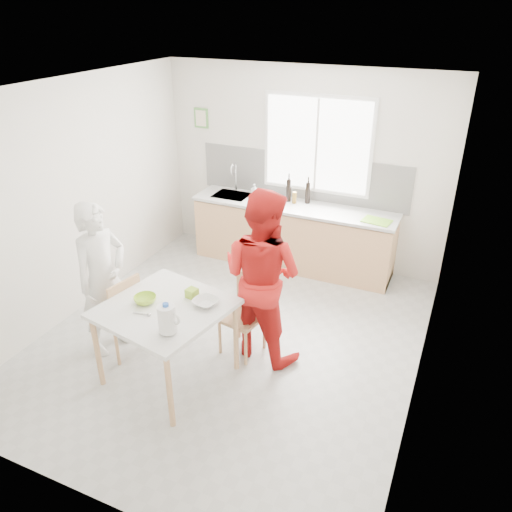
{
  "coord_description": "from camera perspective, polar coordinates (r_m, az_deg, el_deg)",
  "views": [
    {
      "loc": [
        2.11,
        -4.08,
        3.41
      ],
      "look_at": [
        0.21,
        0.2,
        1.0
      ],
      "focal_mm": 35.0,
      "sensor_mm": 36.0,
      "label": 1
    }
  ],
  "objects": [
    {
      "name": "chair_left",
      "position": [
        5.42,
        -15.31,
        -6.23
      ],
      "size": [
        0.5,
        0.5,
        0.92
      ],
      "rotation": [
        0.0,
        0.0,
        -1.76
      ],
      "color": "tan",
      "rests_on": "ground"
    },
    {
      "name": "milk_jug",
      "position": [
        4.36,
        -10.11,
        -7.04
      ],
      "size": [
        0.22,
        0.16,
        0.28
      ],
      "rotation": [
        0.0,
        0.0,
        -0.19
      ],
      "color": "white",
      "rests_on": "dining_table"
    },
    {
      "name": "window",
      "position": [
        6.81,
        7.0,
        12.5
      ],
      "size": [
        1.5,
        0.06,
        1.3
      ],
      "color": "white",
      "rests_on": "room_shell"
    },
    {
      "name": "spoon",
      "position": [
        4.73,
        -13.0,
        -6.45
      ],
      "size": [
        0.16,
        0.04,
        0.01
      ],
      "primitive_type": "cylinder",
      "rotation": [
        0.0,
        1.57,
        0.16
      ],
      "color": "#A5A5AA",
      "rests_on": "dining_table"
    },
    {
      "name": "green_box",
      "position": [
        4.89,
        -7.34,
        -4.22
      ],
      "size": [
        0.12,
        0.12,
        0.09
      ],
      "primitive_type": "cube",
      "rotation": [
        0.0,
        0.0,
        -0.19
      ],
      "color": "#8DB72A",
      "rests_on": "dining_table"
    },
    {
      "name": "bowl_green",
      "position": [
        4.88,
        -12.55,
        -4.87
      ],
      "size": [
        0.25,
        0.25,
        0.07
      ],
      "primitive_type": "imported",
      "rotation": [
        0.0,
        0.0,
        -0.19
      ],
      "color": "#A5D832",
      "rests_on": "dining_table"
    },
    {
      "name": "person_red",
      "position": [
        5.04,
        0.71,
        -2.27
      ],
      "size": [
        1.02,
        0.86,
        1.85
      ],
      "primitive_type": "imported",
      "rotation": [
        0.0,
        0.0,
        2.95
      ],
      "color": "red",
      "rests_on": "ground"
    },
    {
      "name": "kitchen_counter",
      "position": [
        7.05,
        4.16,
        2.07
      ],
      "size": [
        2.84,
        0.64,
        1.37
      ],
      "color": "tan",
      "rests_on": "ground"
    },
    {
      "name": "person_white",
      "position": [
        5.39,
        -17.12,
        -2.55
      ],
      "size": [
        0.51,
        0.68,
        1.68
      ],
      "primitive_type": "imported",
      "rotation": [
        0.0,
        0.0,
        1.38
      ],
      "color": "white",
      "rests_on": "ground"
    },
    {
      "name": "cutting_board",
      "position": [
        6.48,
        13.63,
        3.92
      ],
      "size": [
        0.39,
        0.3,
        0.01
      ],
      "primitive_type": "cube",
      "rotation": [
        0.0,
        0.0,
        -0.16
      ],
      "color": "#85D531",
      "rests_on": "kitchen_counter"
    },
    {
      "name": "soap_bottle",
      "position": [
        7.11,
        -0.16,
        7.52
      ],
      "size": [
        0.09,
        0.09,
        0.18
      ],
      "primitive_type": "imported",
      "rotation": [
        0.0,
        0.0,
        -0.11
      ],
      "color": "#999999",
      "rests_on": "kitchen_counter"
    },
    {
      "name": "picture_frame",
      "position": [
        7.45,
        -6.29,
        15.39
      ],
      "size": [
        0.22,
        0.03,
        0.28
      ],
      "color": "#589D47",
      "rests_on": "room_shell"
    },
    {
      "name": "dining_table",
      "position": [
        4.85,
        -10.34,
        -6.57
      ],
      "size": [
        1.27,
        1.27,
        0.83
      ],
      "rotation": [
        0.0,
        0.0,
        -0.19
      ],
      "color": "silver",
      "rests_on": "ground"
    },
    {
      "name": "bowl_white",
      "position": [
        4.76,
        -5.76,
        -5.28
      ],
      "size": [
        0.28,
        0.28,
        0.06
      ],
      "primitive_type": "imported",
      "rotation": [
        0.0,
        0.0,
        -0.19
      ],
      "color": "silver",
      "rests_on": "dining_table"
    },
    {
      "name": "wine_bottle_a",
      "position": [
        6.93,
        3.75,
        7.53
      ],
      "size": [
        0.07,
        0.07,
        0.32
      ],
      "primitive_type": "cylinder",
      "color": "black",
      "rests_on": "kitchen_counter"
    },
    {
      "name": "wine_bottle_b",
      "position": [
        6.88,
        5.94,
        7.22
      ],
      "size": [
        0.07,
        0.07,
        0.3
      ],
      "primitive_type": "cylinder",
      "color": "black",
      "rests_on": "kitchen_counter"
    },
    {
      "name": "ground",
      "position": [
        5.72,
        -2.8,
        -9.39
      ],
      "size": [
        4.5,
        4.5,
        0.0
      ],
      "primitive_type": "plane",
      "color": "#B7B7B2",
      "rests_on": "ground"
    },
    {
      "name": "chair_far",
      "position": [
        5.31,
        -1.2,
        -6.29
      ],
      "size": [
        0.47,
        0.47,
        0.86
      ],
      "rotation": [
        0.0,
        0.0,
        -0.19
      ],
      "color": "tan",
      "rests_on": "ground"
    },
    {
      "name": "backsplash",
      "position": [
        7.01,
        5.24,
        8.97
      ],
      "size": [
        3.0,
        0.02,
        0.65
      ],
      "primitive_type": "cube",
      "color": "white",
      "rests_on": "room_shell"
    },
    {
      "name": "jar_amber",
      "position": [
        6.88,
        4.41,
        6.67
      ],
      "size": [
        0.06,
        0.06,
        0.16
      ],
      "primitive_type": "cylinder",
      "color": "olive",
      "rests_on": "kitchen_counter"
    },
    {
      "name": "room_shell",
      "position": [
        4.92,
        -3.23,
        6.17
      ],
      "size": [
        4.5,
        4.5,
        4.5
      ],
      "color": "silver",
      "rests_on": "ground"
    }
  ]
}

